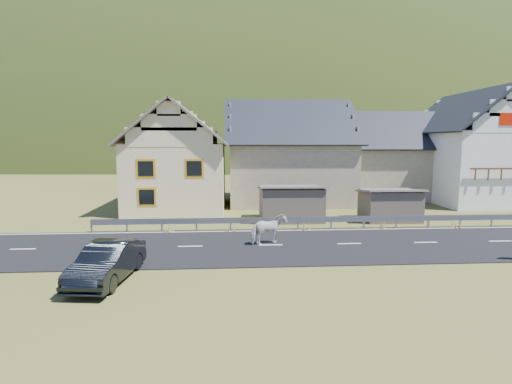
{
  "coord_description": "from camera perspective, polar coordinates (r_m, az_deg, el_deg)",
  "views": [
    {
      "loc": [
        -6.0,
        -19.38,
        5.19
      ],
      "look_at": [
        -4.58,
        2.48,
        2.41
      ],
      "focal_mm": 28.0,
      "sensor_mm": 36.0,
      "label": 1
    }
  ],
  "objects": [
    {
      "name": "horse",
      "position": [
        20.16,
        1.79,
        -5.34
      ],
      "size": [
        1.5,
        1.99,
        1.53
      ],
      "primitive_type": "imported",
      "rotation": [
        0.0,
        0.0,
        2.0
      ],
      "color": "beige",
      "rests_on": "road"
    },
    {
      "name": "mountain",
      "position": [
        201.27,
        -0.54,
        0.04
      ],
      "size": [
        440.0,
        280.0,
        260.0
      ],
      "primitive_type": "ellipsoid",
      "color": "#243913",
      "rests_on": "ground"
    },
    {
      "name": "house_white",
      "position": [
        39.44,
        28.64,
        6.17
      ],
      "size": [
        8.8,
        10.8,
        9.7
      ],
      "color": "white",
      "rests_on": "ground"
    },
    {
      "name": "car",
      "position": [
        16.1,
        -20.46,
        -9.37
      ],
      "size": [
        2.02,
        4.49,
        1.43
      ],
      "primitive_type": "imported",
      "rotation": [
        0.0,
        0.0,
        -0.12
      ],
      "color": "black",
      "rests_on": "ground"
    },
    {
      "name": "lane_markings",
      "position": [
        20.93,
        13.17,
        -7.19
      ],
      "size": [
        60.0,
        6.6,
        0.01
      ],
      "primitive_type": "cube",
      "color": "silver",
      "rests_on": "road"
    },
    {
      "name": "guardrail",
      "position": [
        24.27,
        10.69,
        -3.88
      ],
      "size": [
        28.1,
        0.09,
        0.75
      ],
      "color": "#93969B",
      "rests_on": "ground"
    },
    {
      "name": "house_stone_b",
      "position": [
        39.36,
        18.78,
        5.46
      ],
      "size": [
        9.8,
        8.8,
        8.1
      ],
      "color": "tan",
      "rests_on": "ground"
    },
    {
      "name": "shed_left",
      "position": [
        26.51,
        5.01,
        -1.67
      ],
      "size": [
        4.3,
        3.3,
        2.4
      ],
      "primitive_type": "cube",
      "color": "brown",
      "rests_on": "ground"
    },
    {
      "name": "ground",
      "position": [
        20.94,
        13.17,
        -7.31
      ],
      "size": [
        160.0,
        160.0,
        0.0
      ],
      "primitive_type": "plane",
      "color": "#3E4A1C",
      "rests_on": "ground"
    },
    {
      "name": "shed_right",
      "position": [
        27.78,
        18.55,
        -1.82
      ],
      "size": [
        3.8,
        2.9,
        2.2
      ],
      "primitive_type": "cube",
      "color": "brown",
      "rests_on": "ground"
    },
    {
      "name": "conifer_patch",
      "position": [
        138.35,
        -24.64,
        6.91
      ],
      "size": [
        76.0,
        50.0,
        28.0
      ],
      "primitive_type": "ellipsoid",
      "color": "black",
      "rests_on": "ground"
    },
    {
      "name": "road",
      "position": [
        20.94,
        13.17,
        -7.25
      ],
      "size": [
        60.0,
        7.0,
        0.04
      ],
      "primitive_type": "cube",
      "color": "black",
      "rests_on": "ground"
    },
    {
      "name": "house_stone_a",
      "position": [
        34.75,
        4.59,
        6.29
      ],
      "size": [
        10.8,
        9.8,
        8.9
      ],
      "color": "tan",
      "rests_on": "ground"
    },
    {
      "name": "house_cream",
      "position": [
        31.65,
        -11.03,
        5.59
      ],
      "size": [
        7.8,
        9.8,
        8.3
      ],
      "color": "beige",
      "rests_on": "ground"
    }
  ]
}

